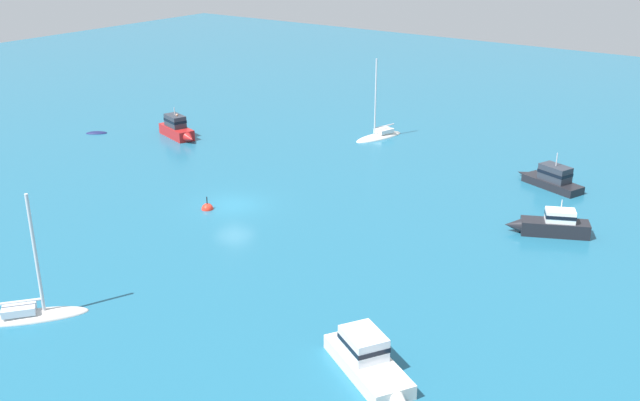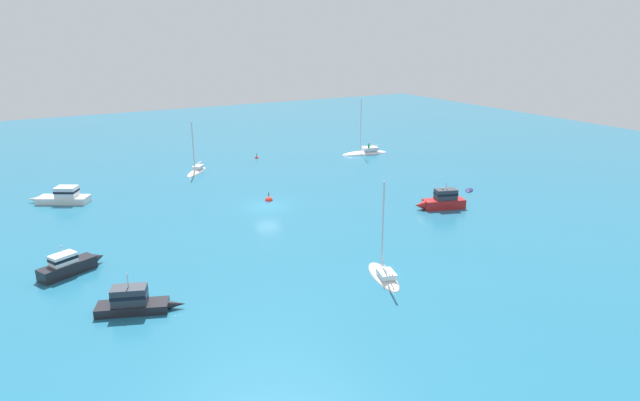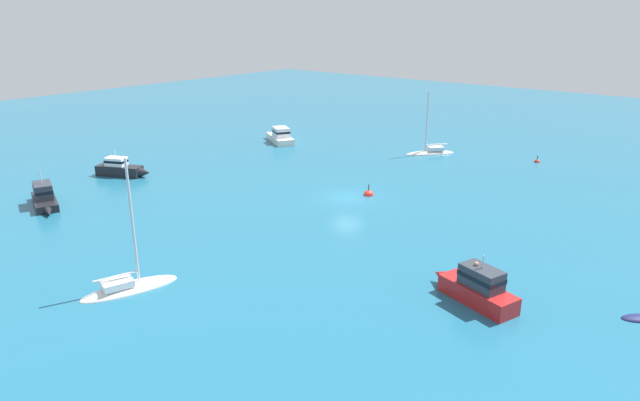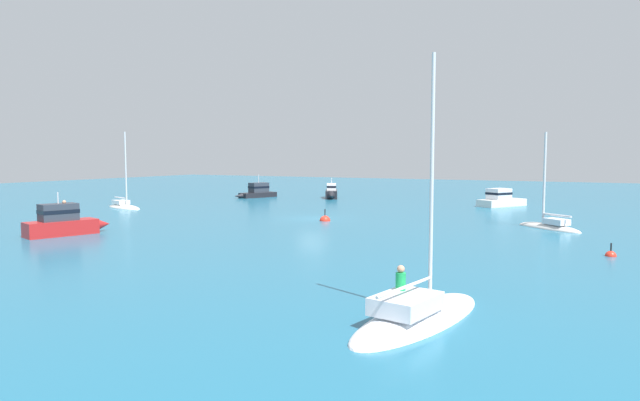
% 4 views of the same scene
% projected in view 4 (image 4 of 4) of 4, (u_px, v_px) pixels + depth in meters
% --- Properties ---
extents(ground_plane, '(160.00, 160.00, 0.00)m').
position_uv_depth(ground_plane, '(312.00, 219.00, 46.46)').
color(ground_plane, '#1E607F').
extents(motor_cruiser, '(3.23, 5.93, 2.86)m').
position_uv_depth(motor_cruiser, '(257.00, 192.00, 69.91)').
color(motor_cruiser, black).
rests_on(motor_cruiser, ground).
extents(launch, '(3.40, 5.40, 2.48)m').
position_uv_depth(launch, '(331.00, 192.00, 68.53)').
color(launch, black).
rests_on(launch, ground).
extents(sloop, '(3.48, 7.60, 8.97)m').
position_uv_depth(sloop, '(418.00, 317.00, 17.70)').
color(sloop, white).
rests_on(sloop, ground).
extents(ketch, '(5.72, 3.11, 7.94)m').
position_uv_depth(ketch, '(124.00, 207.00, 55.77)').
color(ketch, silver).
rests_on(ketch, ground).
extents(powerboat, '(4.61, 6.51, 1.85)m').
position_uv_depth(powerboat, '(502.00, 199.00, 57.86)').
color(powerboat, silver).
rests_on(powerboat, ground).
extents(launch_1, '(2.90, 5.60, 2.85)m').
position_uv_depth(launch_1, '(64.00, 222.00, 36.76)').
color(launch_1, '#B21E1E').
rests_on(launch_1, ground).
extents(ketch_1, '(5.24, 4.63, 7.30)m').
position_uv_depth(ketch_1, '(549.00, 226.00, 40.05)').
color(ketch_1, silver).
rests_on(ketch_1, ground).
extents(channel_buoy, '(0.86, 0.86, 1.38)m').
position_uv_depth(channel_buoy, '(325.00, 221.00, 44.81)').
color(channel_buoy, red).
rests_on(channel_buoy, ground).
extents(mooring_buoy, '(0.56, 0.56, 0.97)m').
position_uv_depth(mooring_buoy, '(611.00, 256.00, 29.09)').
color(mooring_buoy, red).
rests_on(mooring_buoy, ground).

